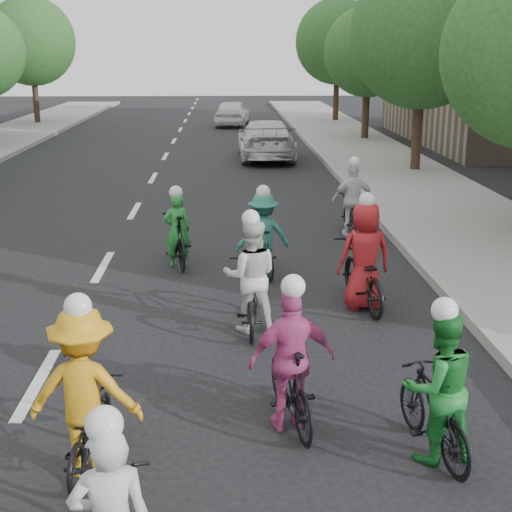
{
  "coord_description": "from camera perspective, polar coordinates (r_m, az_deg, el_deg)",
  "views": [
    {
      "loc": [
        2.38,
        -8.2,
        3.98
      ],
      "look_at": [
        2.82,
        2.15,
        1.0
      ],
      "focal_mm": 50.0,
      "sensor_mm": 36.0,
      "label": 1
    }
  ],
  "objects": [
    {
      "name": "ground",
      "position": [
        9.42,
        -17.07,
        -9.7
      ],
      "size": [
        120.0,
        120.0,
        0.0
      ],
      "primitive_type": "plane",
      "color": "black",
      "rests_on": "ground"
    },
    {
      "name": "sidewalk_right",
      "position": [
        19.45,
        14.44,
        3.95
      ],
      "size": [
        4.0,
        80.0,
        0.15
      ],
      "primitive_type": "cube",
      "color": "gray",
      "rests_on": "ground"
    },
    {
      "name": "curb_right",
      "position": [
        18.97,
        8.78,
        4.03
      ],
      "size": [
        0.18,
        80.0,
        0.18
      ],
      "primitive_type": "cube",
      "color": "#999993",
      "rests_on": "ground"
    },
    {
      "name": "tree_l_5",
      "position": [
        42.54,
        -17.56,
        16.06
      ],
      "size": [
        4.8,
        4.8,
        6.93
      ],
      "color": "black",
      "rests_on": "ground"
    },
    {
      "name": "tree_r_1",
      "position": [
        24.66,
        13.22,
        16.89
      ],
      "size": [
        4.8,
        4.8,
        6.93
      ],
      "color": "black",
      "rests_on": "ground"
    },
    {
      "name": "tree_r_2",
      "position": [
        33.43,
        8.96,
        15.83
      ],
      "size": [
        4.0,
        4.0,
        5.97
      ],
      "color": "black",
      "rests_on": "ground"
    },
    {
      "name": "tree_r_3",
      "position": [
        42.3,
        6.55,
        16.67
      ],
      "size": [
        4.8,
        4.8,
        6.93
      ],
      "color": "black",
      "rests_on": "ground"
    },
    {
      "name": "cyclist_1",
      "position": [
        7.48,
        14.23,
        -10.93
      ],
      "size": [
        0.87,
        1.59,
        1.73
      ],
      "rotation": [
        0.0,
        0.0,
        3.33
      ],
      "color": "black",
      "rests_on": "ground"
    },
    {
      "name": "cyclist_2",
      "position": [
        7.21,
        -13.46,
        -11.49
      ],
      "size": [
        1.14,
        1.57,
        1.85
      ],
      "rotation": [
        0.0,
        0.0,
        3.07
      ],
      "color": "black",
      "rests_on": "ground"
    },
    {
      "name": "cyclist_3",
      "position": [
        7.82,
        2.84,
        -9.2
      ],
      "size": [
        1.0,
        1.65,
        1.76
      ],
      "rotation": [
        0.0,
        0.0,
        3.33
      ],
      "color": "black",
      "rests_on": "ground"
    },
    {
      "name": "cyclist_4",
      "position": [
        11.52,
        8.58,
        -0.92
      ],
      "size": [
        0.91,
        2.02,
        1.89
      ],
      "rotation": [
        0.0,
        0.0,
        3.26
      ],
      "color": "black",
      "rests_on": "ground"
    },
    {
      "name": "cyclist_5",
      "position": [
        13.72,
        -6.3,
        1.57
      ],
      "size": [
        0.81,
        1.77,
        1.57
      ],
      "rotation": [
        0.0,
        0.0,
        3.34
      ],
      "color": "black",
      "rests_on": "ground"
    },
    {
      "name": "cyclist_6",
      "position": [
        10.47,
        -0.43,
        -2.52
      ],
      "size": [
        0.83,
        1.85,
        1.83
      ],
      "rotation": [
        0.0,
        0.0,
        3.11
      ],
      "color": "black",
      "rests_on": "ground"
    },
    {
      "name": "cyclist_7",
      "position": [
        12.96,
        0.56,
        1.2
      ],
      "size": [
        1.1,
        1.56,
        1.7
      ],
      "rotation": [
        0.0,
        0.0,
        3.34
      ],
      "color": "black",
      "rests_on": "ground"
    },
    {
      "name": "cyclist_8",
      "position": [
        16.09,
        7.72,
        3.8
      ],
      "size": [
        0.97,
        1.71,
        1.78
      ],
      "rotation": [
        0.0,
        0.0,
        3.19
      ],
      "color": "black",
      "rests_on": "ground"
    },
    {
      "name": "follow_car_lead",
      "position": [
        27.61,
        0.81,
        9.31
      ],
      "size": [
        2.09,
        5.13,
        1.49
      ],
      "primitive_type": "imported",
      "rotation": [
        0.0,
        0.0,
        3.14
      ],
      "color": "silver",
      "rests_on": "ground"
    },
    {
      "name": "follow_car_trail",
      "position": [
        40.29,
        -1.89,
        11.37
      ],
      "size": [
        2.19,
        4.33,
        1.41
      ],
      "primitive_type": "imported",
      "rotation": [
        0.0,
        0.0,
        3.01
      ],
      "color": "white",
      "rests_on": "ground"
    }
  ]
}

